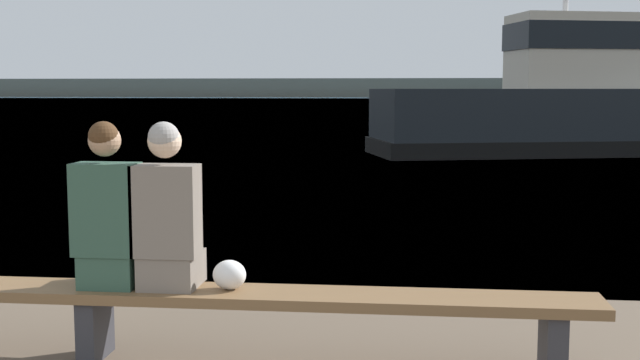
{
  "coord_description": "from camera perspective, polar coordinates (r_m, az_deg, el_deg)",
  "views": [
    {
      "loc": [
        1.78,
        -1.53,
        1.69
      ],
      "look_at": [
        0.92,
        6.2,
        0.81
      ],
      "focal_mm": 45.0,
      "sensor_mm": 36.0,
      "label": 1
    }
  ],
  "objects": [
    {
      "name": "water_surface",
      "position": [
        126.55,
        5.57,
        5.64
      ],
      "size": [
        240.0,
        240.0,
        0.0
      ],
      "primitive_type": "plane",
      "color": "teal",
      "rests_on": "ground"
    },
    {
      "name": "far_shoreline",
      "position": [
        189.95,
        5.86,
        6.54
      ],
      "size": [
        600.0,
        12.0,
        4.31
      ],
      "primitive_type": "cube",
      "color": "#4C4C42",
      "rests_on": "ground"
    },
    {
      "name": "bench_main",
      "position": [
        5.28,
        -15.76,
        -8.21
      ],
      "size": [
        6.23,
        0.41,
        0.46
      ],
      "color": "brown",
      "rests_on": "ground"
    },
    {
      "name": "person_left",
      "position": [
        5.14,
        -14.81,
        -2.56
      ],
      "size": [
        0.4,
        0.4,
        1.04
      ],
      "color": "#2D4C3D",
      "rests_on": "bench_main"
    },
    {
      "name": "person_right",
      "position": [
        5.01,
        -10.79,
        -2.63
      ],
      "size": [
        0.4,
        0.4,
        1.04
      ],
      "color": "#70665B",
      "rests_on": "bench_main"
    },
    {
      "name": "shopping_bag",
      "position": [
        5.0,
        -6.46,
        -6.71
      ],
      "size": [
        0.21,
        0.16,
        0.18
      ],
      "color": "white",
      "rests_on": "bench_main"
    },
    {
      "name": "tugboat_red",
      "position": [
        22.14,
        16.73,
        4.78
      ],
      "size": [
        10.14,
        5.4,
        5.87
      ],
      "rotation": [
        0.0,
        0.0,
        1.83
      ],
      "color": "black",
      "rests_on": "water_surface"
    }
  ]
}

